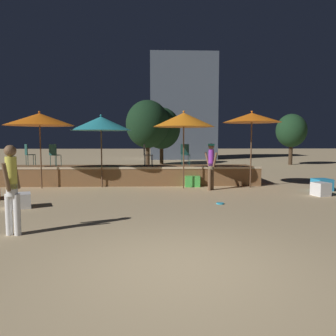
% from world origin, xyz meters
% --- Properties ---
extents(ground_plane, '(120.00, 120.00, 0.00)m').
position_xyz_m(ground_plane, '(0.00, 0.00, 0.00)').
color(ground_plane, tan).
extents(wooden_deck, '(10.77, 2.33, 0.78)m').
position_xyz_m(wooden_deck, '(-1.47, 9.51, 0.35)').
color(wooden_deck, brown).
rests_on(wooden_deck, ground).
extents(patio_umbrella_0, '(2.36, 2.36, 2.85)m').
position_xyz_m(patio_umbrella_0, '(-2.49, 8.25, 2.50)').
color(patio_umbrella_0, brown).
rests_on(patio_umbrella_0, ground).
extents(patio_umbrella_1, '(2.34, 2.34, 2.98)m').
position_xyz_m(patio_umbrella_1, '(0.71, 7.83, 2.63)').
color(patio_umbrella_1, brown).
rests_on(patio_umbrella_1, ground).
extents(patio_umbrella_2, '(2.59, 2.59, 2.95)m').
position_xyz_m(patio_umbrella_2, '(-4.76, 8.00, 2.64)').
color(patio_umbrella_2, brown).
rests_on(patio_umbrella_2, ground).
extents(patio_umbrella_3, '(2.23, 2.23, 2.99)m').
position_xyz_m(patio_umbrella_3, '(3.35, 7.94, 2.72)').
color(patio_umbrella_3, brown).
rests_on(patio_umbrella_3, ground).
extents(cube_seat_0, '(0.60, 0.60, 0.45)m').
position_xyz_m(cube_seat_0, '(5.19, 6.02, 0.22)').
color(cube_seat_0, white).
rests_on(cube_seat_0, ground).
extents(cube_seat_1, '(0.66, 0.66, 0.43)m').
position_xyz_m(cube_seat_1, '(5.80, 7.14, 0.22)').
color(cube_seat_1, '#2D9EDB').
rests_on(cube_seat_1, ground).
extents(cube_seat_3, '(0.75, 0.75, 0.40)m').
position_xyz_m(cube_seat_3, '(-4.13, 4.41, 0.20)').
color(cube_seat_3, white).
rests_on(cube_seat_3, ground).
extents(cube_seat_4, '(0.60, 0.60, 0.43)m').
position_xyz_m(cube_seat_4, '(1.10, 8.38, 0.22)').
color(cube_seat_4, '#4CC651').
rests_on(cube_seat_4, ground).
extents(person_0, '(0.30, 0.57, 1.79)m').
position_xyz_m(person_0, '(-3.16, 1.78, 0.98)').
color(person_0, white).
rests_on(person_0, ground).
extents(person_1, '(0.47, 0.44, 1.73)m').
position_xyz_m(person_1, '(1.70, 7.36, 0.98)').
color(person_1, brown).
rests_on(person_1, ground).
extents(bistro_chair_0, '(0.40, 0.41, 0.90)m').
position_xyz_m(bistro_chair_0, '(0.88, 9.15, 1.33)').
color(bistro_chair_0, '#1E4C47').
rests_on(bistro_chair_0, wooden_deck).
extents(bistro_chair_1, '(0.41, 0.41, 0.90)m').
position_xyz_m(bistro_chair_1, '(-0.75, 8.89, 1.33)').
color(bistro_chair_1, '#47474C').
rests_on(bistro_chair_1, wooden_deck).
extents(bistro_chair_2, '(0.48, 0.48, 0.90)m').
position_xyz_m(bistro_chair_2, '(-5.77, 9.39, 1.33)').
color(bistro_chair_2, '#1E4C47').
rests_on(bistro_chair_2, wooden_deck).
extents(bistro_chair_3, '(0.44, 0.45, 0.90)m').
position_xyz_m(bistro_chair_3, '(-4.56, 8.98, 1.33)').
color(bistro_chair_3, '#1E4C47').
rests_on(bistro_chair_3, wooden_deck).
extents(frisbee_disc, '(0.23, 0.23, 0.03)m').
position_xyz_m(frisbee_disc, '(1.54, 4.73, 0.02)').
color(frisbee_disc, '#33B2D8').
rests_on(frisbee_disc, ground).
extents(background_tree_0, '(3.11, 3.11, 4.68)m').
position_xyz_m(background_tree_0, '(-0.97, 19.02, 2.96)').
color(background_tree_0, '#3D2B1C').
rests_on(background_tree_0, ground).
extents(background_tree_1, '(2.21, 2.21, 3.74)m').
position_xyz_m(background_tree_1, '(9.60, 19.22, 2.51)').
color(background_tree_1, '#3D2B1C').
rests_on(background_tree_1, ground).
extents(background_tree_2, '(2.82, 2.82, 4.26)m').
position_xyz_m(background_tree_2, '(0.05, 20.06, 2.70)').
color(background_tree_2, '#3D2B1C').
rests_on(background_tree_2, ground).
extents(distant_building, '(6.18, 3.75, 9.76)m').
position_xyz_m(distant_building, '(2.21, 27.02, 4.88)').
color(distant_building, '#4C5666').
rests_on(distant_building, ground).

